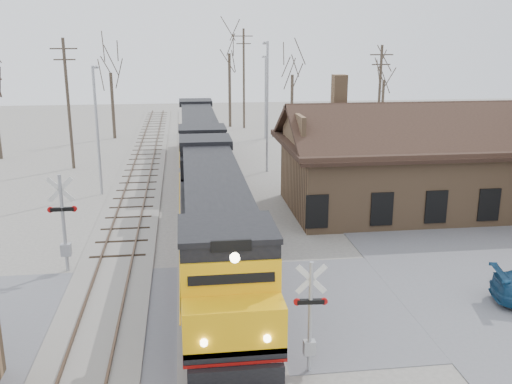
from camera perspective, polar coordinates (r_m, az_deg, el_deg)
ground at (r=22.09m, az=-3.35°, el=-11.88°), size 140.00×140.00×0.00m
road at (r=22.08m, az=-3.36°, el=-11.85°), size 60.00×9.00×0.03m
track_main at (r=36.05m, az=-5.10°, el=-0.87°), size 3.40×90.00×0.24m
track_siding at (r=36.17m, az=-12.24°, el=-1.11°), size 3.40×90.00×0.24m
depot at (r=35.13m, az=14.97°, el=2.18°), size 15.20×9.31×7.90m
locomotive_lead at (r=24.78m, az=-4.10°, el=-2.96°), size 2.98×19.99×4.44m
locomotive_trailing at (r=44.46m, az=-5.69°, el=5.22°), size 2.98×19.99×4.20m
crossbuck_near at (r=17.83m, az=5.43°, el=-12.68°), size 1.04×0.27×3.65m
crossbuck_far at (r=26.27m, az=-18.66°, el=-3.35°), size 1.25×0.33×4.40m
streetlight_a at (r=38.17m, az=-15.60°, el=6.63°), size 0.25×2.04×8.30m
streetlight_b at (r=43.17m, az=1.11°, el=9.11°), size 0.25×2.04×9.73m
streetlight_c at (r=57.99m, az=0.93°, el=9.95°), size 0.25×2.04×8.22m
utility_pole_a at (r=46.41m, az=-18.27°, el=8.55°), size 2.00×0.24×9.98m
utility_pole_b at (r=64.41m, az=-1.23°, el=11.41°), size 2.00×0.24×10.87m
utility_pole_c at (r=50.17m, az=12.21°, el=9.08°), size 2.00×0.24×9.38m
tree_b at (r=59.42m, az=-14.41°, el=12.52°), size 4.38×4.38×10.74m
tree_c at (r=65.35m, az=-2.71°, el=14.87°), size 5.48×5.48×13.43m
tree_d at (r=60.51m, az=3.67°, el=12.59°), size 4.14×4.14×10.13m
tree_e at (r=63.98m, az=12.72°, el=11.68°), size 3.68×3.68×9.02m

